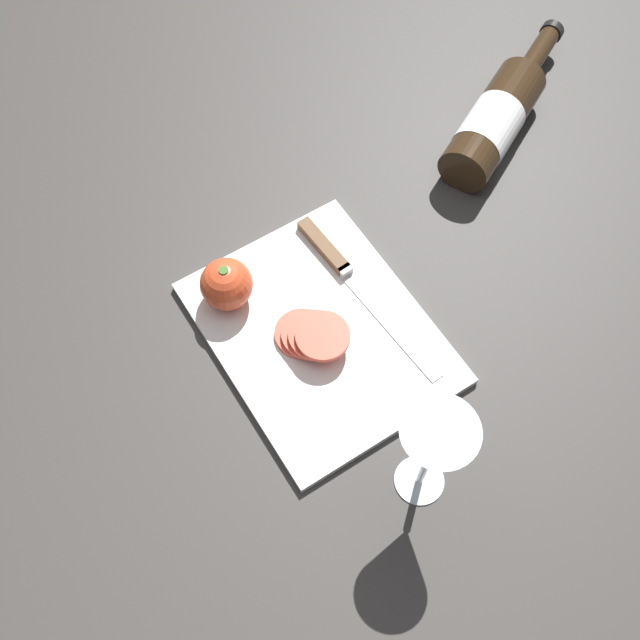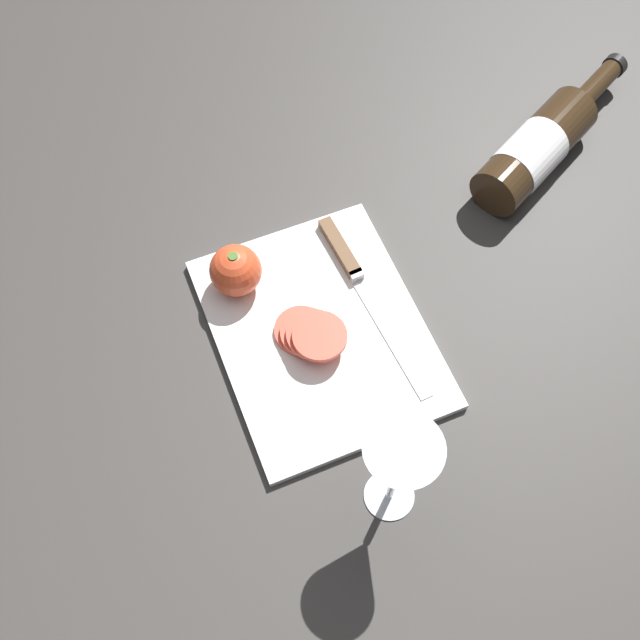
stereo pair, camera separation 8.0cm
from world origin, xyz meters
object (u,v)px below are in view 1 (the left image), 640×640
(tomato_slice_stack_near, at_px, (312,335))
(knife, at_px, (338,263))
(whole_tomato, at_px, (226,284))
(wine_bottle, at_px, (496,119))
(wine_glass, at_px, (433,448))

(tomato_slice_stack_near, bearing_deg, knife, 130.63)
(whole_tomato, bearing_deg, wine_bottle, 94.68)
(whole_tomato, relative_size, tomato_slice_stack_near, 0.72)
(knife, bearing_deg, wine_bottle, 98.94)
(wine_glass, bearing_deg, wine_bottle, 132.60)
(tomato_slice_stack_near, bearing_deg, wine_glass, 2.97)
(wine_bottle, relative_size, knife, 1.11)
(wine_bottle, height_order, tomato_slice_stack_near, wine_bottle)
(wine_glass, distance_m, knife, 0.33)
(wine_glass, distance_m, tomato_slice_stack_near, 0.25)
(whole_tomato, height_order, knife, whole_tomato)
(wine_glass, distance_m, whole_tomato, 0.36)
(wine_bottle, xyz_separation_m, knife, (0.08, -0.33, -0.02))
(knife, bearing_deg, whole_tomato, -107.15)
(wine_bottle, relative_size, tomato_slice_stack_near, 3.34)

